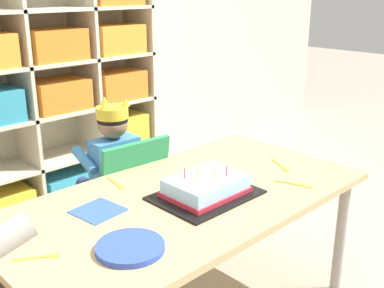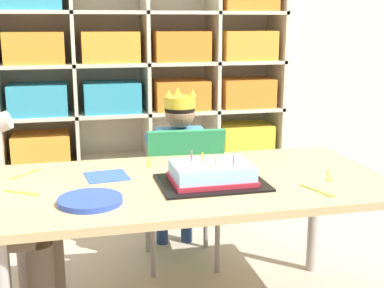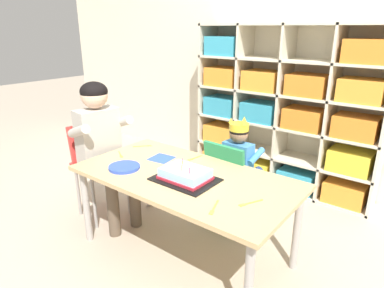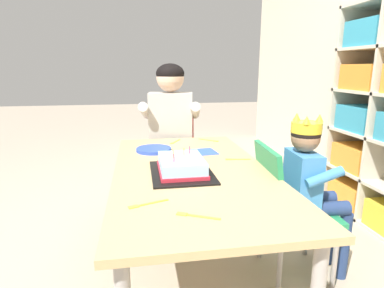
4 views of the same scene
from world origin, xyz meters
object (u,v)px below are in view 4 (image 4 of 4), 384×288
(fork_at_table_front_edge, at_px, (146,204))
(fork_near_child_seat, at_px, (195,216))
(activity_table, at_px, (192,180))
(classroom_chair_blue, at_px, (286,203))
(fork_near_cake_tray, at_px, (210,140))
(birthday_cake_on_tray, at_px, (181,167))
(fork_by_napkin, at_px, (236,159))
(fork_beside_plate_stack, at_px, (175,142))
(paper_plate_stack, at_px, (154,149))
(adult_helper_seated, at_px, (170,123))
(child_with_crown, at_px, (311,178))
(classroom_chair_adult_side, at_px, (172,148))

(fork_at_table_front_edge, xyz_separation_m, fork_near_child_seat, (0.12, 0.15, 0.00))
(activity_table, distance_m, classroom_chair_blue, 0.48)
(activity_table, relative_size, fork_near_cake_tray, 11.74)
(birthday_cake_on_tray, bearing_deg, fork_by_napkin, 118.60)
(fork_at_table_front_edge, distance_m, fork_beside_plate_stack, 0.96)
(paper_plate_stack, bearing_deg, adult_helper_seated, 160.51)
(classroom_chair_blue, height_order, birthday_cake_on_tray, birthday_cake_on_tray)
(child_with_crown, height_order, fork_near_child_seat, child_with_crown)
(classroom_chair_adult_side, height_order, paper_plate_stack, classroom_chair_adult_side)
(activity_table, distance_m, fork_near_cake_tray, 0.61)
(paper_plate_stack, bearing_deg, classroom_chair_adult_side, 162.86)
(activity_table, xyz_separation_m, birthday_cake_on_tray, (0.05, -0.05, 0.08))
(activity_table, distance_m, fork_by_napkin, 0.29)
(activity_table, relative_size, classroom_chair_blue, 2.04)
(adult_helper_seated, bearing_deg, child_with_crown, -45.04)
(child_with_crown, height_order, fork_beside_plate_stack, child_with_crown)
(adult_helper_seated, bearing_deg, fork_at_table_front_edge, -91.21)
(birthday_cake_on_tray, relative_size, fork_near_child_seat, 2.65)
(child_with_crown, distance_m, fork_by_napkin, 0.37)
(fork_by_napkin, bearing_deg, classroom_chair_adult_side, 117.73)
(birthday_cake_on_tray, height_order, fork_at_table_front_edge, birthday_cake_on_tray)
(fork_near_cake_tray, bearing_deg, classroom_chair_adult_side, -11.97)
(activity_table, height_order, fork_at_table_front_edge, fork_at_table_front_edge)
(classroom_chair_blue, distance_m, child_with_crown, 0.17)
(activity_table, xyz_separation_m, child_with_crown, (0.07, 0.57, -0.00))
(classroom_chair_blue, relative_size, fork_by_napkin, 5.09)
(fork_near_cake_tray, bearing_deg, child_with_crown, 159.80)
(fork_near_child_seat, bearing_deg, fork_by_napkin, 88.09)
(fork_at_table_front_edge, relative_size, fork_near_child_seat, 1.05)
(classroom_chair_blue, bearing_deg, child_with_crown, -89.68)
(paper_plate_stack, relative_size, fork_near_cake_tray, 1.71)
(activity_table, distance_m, classroom_chair_adult_side, 0.86)
(fork_by_napkin, distance_m, fork_beside_plate_stack, 0.52)
(fork_near_cake_tray, distance_m, fork_beside_plate_stack, 0.23)
(fork_near_cake_tray, distance_m, fork_by_napkin, 0.46)
(paper_plate_stack, height_order, fork_near_cake_tray, paper_plate_stack)
(activity_table, relative_size, paper_plate_stack, 6.87)
(fork_beside_plate_stack, bearing_deg, fork_by_napkin, -118.38)
(classroom_chair_adult_side, bearing_deg, birthday_cake_on_tray, -84.21)
(child_with_crown, bearing_deg, activity_table, 86.96)
(fork_by_napkin, bearing_deg, adult_helper_seated, 122.30)
(classroom_chair_adult_side, bearing_deg, adult_helper_seated, -90.00)
(activity_table, height_order, classroom_chair_blue, classroom_chair_blue)
(fork_near_cake_tray, bearing_deg, fork_beside_plate_stack, 41.82)
(classroom_chair_adult_side, xyz_separation_m, birthday_cake_on_tray, (0.91, -0.05, 0.14))
(paper_plate_stack, bearing_deg, activity_table, 23.44)
(birthday_cake_on_tray, xyz_separation_m, fork_by_napkin, (-0.17, 0.31, -0.03))
(activity_table, bearing_deg, fork_near_child_seat, -8.08)
(classroom_chair_blue, bearing_deg, fork_at_table_front_edge, 118.09)
(adult_helper_seated, distance_m, fork_near_child_seat, 1.24)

